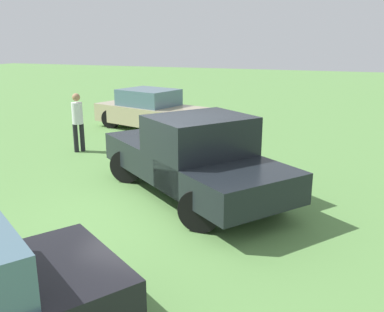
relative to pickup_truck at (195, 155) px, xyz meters
The scene contains 4 objects.
ground_plane 1.38m from the pickup_truck, 53.88° to the left, with size 80.00×80.00×0.00m, color #5B8C47.
pickup_truck is the anchor object (origin of this frame).
sedan_near 7.35m from the pickup_truck, 57.51° to the right, with size 4.88×3.03×1.50m.
person_bystander 5.23m from the pickup_truck, 27.63° to the right, with size 0.45×0.45×1.78m.
Camera 1 is at (-3.55, 7.43, 3.37)m, focal length 39.86 mm.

